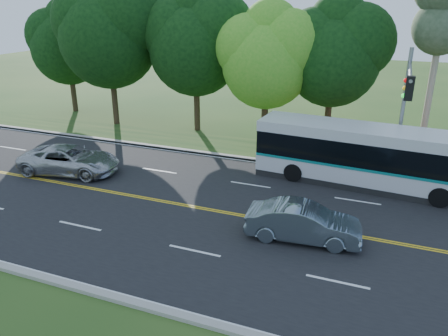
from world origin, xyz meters
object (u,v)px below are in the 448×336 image
(traffic_signal, at_px, (405,102))
(sedan, at_px, (303,222))
(suv, at_px, (70,160))
(transit_bus, at_px, (372,158))

(traffic_signal, height_order, sedan, traffic_signal)
(suv, bearing_deg, transit_bus, -84.47)
(sedan, distance_m, suv, 13.98)
(traffic_signal, bearing_deg, suv, -166.83)
(sedan, relative_size, suv, 0.84)
(transit_bus, xyz_separation_m, sedan, (-2.12, -6.76, -0.79))
(traffic_signal, xyz_separation_m, suv, (-17.01, -3.98, -3.88))
(suv, bearing_deg, traffic_signal, -86.37)
(traffic_signal, bearing_deg, transit_bus, 165.31)
(transit_bus, distance_m, suv, 16.46)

